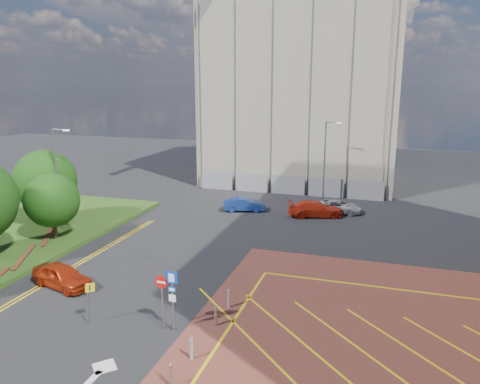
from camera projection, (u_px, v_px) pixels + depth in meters
The scene contains 14 objects.
ground at pixel (155, 339), 21.85m from camera, with size 140.00×140.00×0.00m, color black.
tree_c at pixel (52, 200), 34.34m from camera, with size 4.00×4.00×4.90m.
tree_d at pixel (45, 181), 37.85m from camera, with size 5.00×5.00×6.08m.
lamp_left_far at pixel (58, 175), 36.13m from camera, with size 1.53×0.16×8.00m.
lamp_back at pixel (325, 159), 45.61m from camera, with size 1.53×0.16×8.00m.
sign_cluster at pixel (168, 293), 22.22m from camera, with size 1.17×0.12×3.20m.
warning_sign at pixel (89, 298), 22.82m from camera, with size 0.52×0.37×2.24m.
bollard_row at pixel (185, 358), 19.52m from camera, with size 0.14×11.14×0.90m.
construction_building at pixel (307, 87), 56.39m from camera, with size 21.20×19.20×22.00m, color gray.
construction_fence at pixel (297, 186), 49.14m from camera, with size 21.60×0.06×2.00m, color gray.
car_red_left at pixel (62, 276), 27.25m from camera, with size 1.61×4.00×1.36m, color #AF2B0F.
car_blue_back at pixel (244, 204), 43.17m from camera, with size 1.34×3.84×1.27m, color navy.
car_red_back at pixel (315, 209), 41.45m from camera, with size 1.96×4.83×1.40m, color #AE210E.
car_silver_back at pixel (339, 206), 42.68m from camera, with size 1.93×4.19×1.16m, color silver.
Camera 1 is at (9.73, -17.53, 11.76)m, focal length 35.00 mm.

